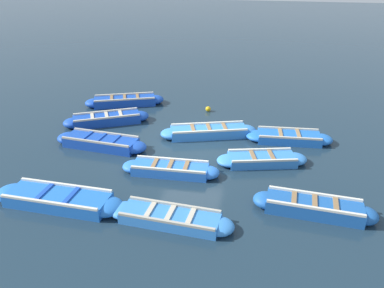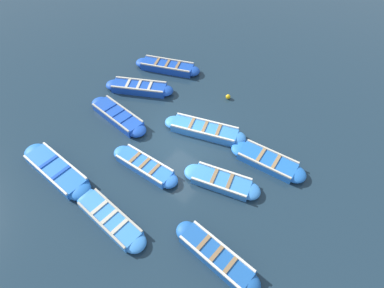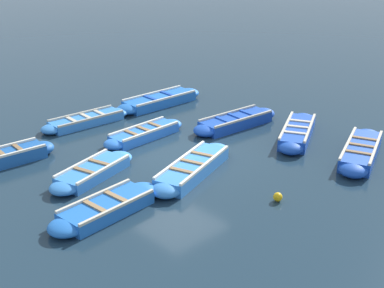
{
  "view_description": "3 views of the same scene",
  "coord_description": "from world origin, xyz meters",
  "px_view_note": "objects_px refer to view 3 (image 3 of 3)",
  "views": [
    {
      "loc": [
        -12.6,
        -2.84,
        6.53
      ],
      "look_at": [
        -0.26,
        -0.14,
        0.31
      ],
      "focal_mm": 35.0,
      "sensor_mm": 36.0,
      "label": 1
    },
    {
      "loc": [
        -6.81,
        -6.08,
        10.29
      ],
      "look_at": [
        0.02,
        -0.71,
        0.39
      ],
      "focal_mm": 28.0,
      "sensor_mm": 36.0,
      "label": 2
    },
    {
      "loc": [
        11.64,
        -10.33,
        6.88
      ],
      "look_at": [
        -0.04,
        0.62,
        0.27
      ],
      "focal_mm": 50.0,
      "sensor_mm": 36.0,
      "label": 3
    }
  ],
  "objects_px": {
    "boat_end_of_row": "(236,121)",
    "buoy_yellow_far": "(181,96)",
    "boat_bow_out": "(93,172)",
    "buoy_orange_near": "(290,149)",
    "boat_drifting": "(144,134)",
    "boat_stern_in": "(1,159)",
    "boat_outer_right": "(160,101)",
    "boat_near_quay": "(106,208)",
    "boat_far_corner": "(297,132)",
    "boat_broadside": "(86,120)",
    "boat_inner_gap": "(361,151)",
    "buoy_white_drifting": "(278,197)",
    "boat_centre": "(193,168)"
  },
  "relations": [
    {
      "from": "boat_end_of_row",
      "to": "buoy_yellow_far",
      "type": "relative_size",
      "value": 14.94
    },
    {
      "from": "boat_bow_out",
      "to": "buoy_orange_near",
      "type": "distance_m",
      "value": 6.31
    },
    {
      "from": "boat_drifting",
      "to": "boat_end_of_row",
      "type": "distance_m",
      "value": 3.45
    },
    {
      "from": "buoy_orange_near",
      "to": "boat_bow_out",
      "type": "bearing_deg",
      "value": -117.36
    },
    {
      "from": "boat_stern_in",
      "to": "boat_drifting",
      "type": "xyz_separation_m",
      "value": [
        1.27,
        4.58,
        -0.04
      ]
    },
    {
      "from": "boat_outer_right",
      "to": "buoy_orange_near",
      "type": "height_order",
      "value": "boat_outer_right"
    },
    {
      "from": "boat_near_quay",
      "to": "buoy_yellow_far",
      "type": "distance_m",
      "value": 9.82
    },
    {
      "from": "boat_bow_out",
      "to": "boat_far_corner",
      "type": "relative_size",
      "value": 0.91
    },
    {
      "from": "boat_far_corner",
      "to": "boat_outer_right",
      "type": "distance_m",
      "value": 6.16
    },
    {
      "from": "boat_broadside",
      "to": "boat_inner_gap",
      "type": "xyz_separation_m",
      "value": [
        8.55,
        4.69,
        0.05
      ]
    },
    {
      "from": "boat_near_quay",
      "to": "boat_inner_gap",
      "type": "distance_m",
      "value": 8.35
    },
    {
      "from": "buoy_orange_near",
      "to": "boat_near_quay",
      "type": "bearing_deg",
      "value": -97.16
    },
    {
      "from": "boat_outer_right",
      "to": "boat_far_corner",
      "type": "bearing_deg",
      "value": 10.73
    },
    {
      "from": "boat_drifting",
      "to": "boat_inner_gap",
      "type": "height_order",
      "value": "boat_inner_gap"
    },
    {
      "from": "boat_inner_gap",
      "to": "boat_outer_right",
      "type": "relative_size",
      "value": 0.96
    },
    {
      "from": "boat_inner_gap",
      "to": "buoy_white_drifting",
      "type": "distance_m",
      "value": 4.22
    },
    {
      "from": "boat_centre",
      "to": "buoy_orange_near",
      "type": "distance_m",
      "value": 3.5
    },
    {
      "from": "boat_broadside",
      "to": "buoy_white_drifting",
      "type": "height_order",
      "value": "boat_broadside"
    },
    {
      "from": "buoy_yellow_far",
      "to": "boat_stern_in",
      "type": "bearing_deg",
      "value": -82.29
    },
    {
      "from": "boat_near_quay",
      "to": "buoy_orange_near",
      "type": "relative_size",
      "value": 11.0
    },
    {
      "from": "boat_near_quay",
      "to": "boat_drifting",
      "type": "xyz_separation_m",
      "value": [
        -3.44,
        3.96,
        -0.0
      ]
    },
    {
      "from": "boat_outer_right",
      "to": "buoy_yellow_far",
      "type": "bearing_deg",
      "value": 88.41
    },
    {
      "from": "boat_near_quay",
      "to": "boat_outer_right",
      "type": "xyz_separation_m",
      "value": [
        -5.9,
        6.71,
        0.02
      ]
    },
    {
      "from": "boat_inner_gap",
      "to": "boat_far_corner",
      "type": "bearing_deg",
      "value": -177.67
    },
    {
      "from": "boat_stern_in",
      "to": "boat_end_of_row",
      "type": "bearing_deg",
      "value": 71.1
    },
    {
      "from": "boat_stern_in",
      "to": "boat_far_corner",
      "type": "bearing_deg",
      "value": 60.13
    },
    {
      "from": "buoy_white_drifting",
      "to": "boat_inner_gap",
      "type": "bearing_deg",
      "value": 90.27
    },
    {
      "from": "boat_stern_in",
      "to": "boat_inner_gap",
      "type": "bearing_deg",
      "value": 49.73
    },
    {
      "from": "boat_near_quay",
      "to": "boat_outer_right",
      "type": "height_order",
      "value": "boat_outer_right"
    },
    {
      "from": "buoy_orange_near",
      "to": "buoy_white_drifting",
      "type": "height_order",
      "value": "buoy_orange_near"
    },
    {
      "from": "boat_outer_right",
      "to": "buoy_white_drifting",
      "type": "height_order",
      "value": "boat_outer_right"
    },
    {
      "from": "boat_near_quay",
      "to": "boat_broadside",
      "type": "distance_m",
      "value": 6.83
    },
    {
      "from": "boat_broadside",
      "to": "buoy_orange_near",
      "type": "distance_m",
      "value": 7.58
    },
    {
      "from": "boat_stern_in",
      "to": "boat_outer_right",
      "type": "height_order",
      "value": "boat_stern_in"
    },
    {
      "from": "boat_stern_in",
      "to": "buoy_orange_near",
      "type": "xyz_separation_m",
      "value": [
        5.54,
        7.19,
        -0.05
      ]
    },
    {
      "from": "boat_drifting",
      "to": "boat_end_of_row",
      "type": "height_order",
      "value": "boat_end_of_row"
    },
    {
      "from": "boat_broadside",
      "to": "boat_centre",
      "type": "xyz_separation_m",
      "value": [
        5.8,
        -0.05,
        0.04
      ]
    },
    {
      "from": "boat_far_corner",
      "to": "buoy_orange_near",
      "type": "relative_size",
      "value": 11.66
    },
    {
      "from": "boat_centre",
      "to": "buoy_yellow_far",
      "type": "relative_size",
      "value": 15.78
    },
    {
      "from": "boat_end_of_row",
      "to": "buoy_yellow_far",
      "type": "xyz_separation_m",
      "value": [
        -3.8,
        0.76,
        -0.07
      ]
    },
    {
      "from": "boat_far_corner",
      "to": "boat_end_of_row",
      "type": "xyz_separation_m",
      "value": [
        -2.22,
        -0.74,
        -0.01
      ]
    },
    {
      "from": "buoy_yellow_far",
      "to": "boat_far_corner",
      "type": "bearing_deg",
      "value": -0.23
    },
    {
      "from": "boat_near_quay",
      "to": "buoy_white_drifting",
      "type": "height_order",
      "value": "boat_near_quay"
    },
    {
      "from": "buoy_yellow_far",
      "to": "buoy_white_drifting",
      "type": "bearing_deg",
      "value": -26.19
    },
    {
      "from": "boat_inner_gap",
      "to": "buoy_orange_near",
      "type": "bearing_deg",
      "value": -141.2
    },
    {
      "from": "boat_bow_out",
      "to": "buoy_white_drifting",
      "type": "height_order",
      "value": "boat_bow_out"
    },
    {
      "from": "buoy_orange_near",
      "to": "boat_broadside",
      "type": "bearing_deg",
      "value": -154.16
    },
    {
      "from": "boat_centre",
      "to": "boat_inner_gap",
      "type": "bearing_deg",
      "value": 59.89
    },
    {
      "from": "boat_centre",
      "to": "boat_broadside",
      "type": "bearing_deg",
      "value": 179.55
    },
    {
      "from": "boat_far_corner",
      "to": "boat_centre",
      "type": "bearing_deg",
      "value": -94.35
    }
  ]
}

